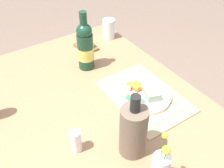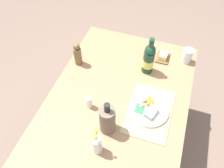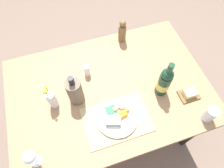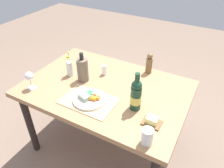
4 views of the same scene
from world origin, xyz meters
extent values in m
plane|color=#786152|center=(0.00, 0.00, 0.00)|extent=(8.00, 8.00, 0.00)
cube|color=#9C724D|center=(0.00, 0.00, 0.73)|extent=(1.37, 0.94, 0.04)
cylinder|color=black|center=(0.61, -0.39, 0.35)|extent=(0.06, 0.06, 0.71)
cylinder|color=black|center=(-0.61, 0.39, 0.35)|extent=(0.06, 0.06, 0.71)
cylinder|color=black|center=(0.61, 0.39, 0.35)|extent=(0.06, 0.06, 0.71)
cube|color=tan|center=(-0.02, -0.23, 0.76)|extent=(0.42, 0.28, 0.01)
cylinder|color=white|center=(-0.02, -0.22, 0.77)|extent=(0.26, 0.26, 0.02)
cube|color=#8DA08A|center=(-0.05, -0.24, 0.80)|extent=(0.11, 0.09, 0.04)
cylinder|color=orange|center=(0.02, -0.23, 0.79)|extent=(0.06, 0.04, 0.03)
cylinder|color=orange|center=(0.03, -0.21, 0.79)|extent=(0.07, 0.03, 0.03)
ellipsoid|color=#D0B481|center=(-0.01, -0.17, 0.79)|extent=(0.04, 0.03, 0.02)
ellipsoid|color=#D3C385|center=(0.01, -0.16, 0.79)|extent=(0.03, 0.03, 0.02)
ellipsoid|color=#D7B476|center=(0.03, -0.17, 0.79)|extent=(0.04, 0.04, 0.03)
cube|color=#2D8C4C|center=(-0.04, -0.16, 0.78)|extent=(0.07, 0.06, 0.01)
cube|color=silver|center=(-0.17, -0.22, 0.76)|extent=(0.02, 0.17, 0.00)
cube|color=silver|center=(0.14, -0.20, 0.76)|extent=(0.02, 0.18, 0.00)
cylinder|color=silver|center=(0.52, -0.39, 0.81)|extent=(0.07, 0.07, 0.12)
cylinder|color=#ABE2C8|center=(0.52, -0.39, 0.79)|extent=(0.07, 0.07, 0.06)
cylinder|color=brown|center=(0.23, 0.39, 0.83)|extent=(0.06, 0.06, 0.15)
sphere|color=brown|center=(0.23, 0.39, 0.93)|extent=(0.05, 0.05, 0.05)
cylinder|color=white|center=(-0.11, 0.16, 0.80)|extent=(0.04, 0.04, 0.10)
cylinder|color=white|center=(-0.54, -0.32, 0.76)|extent=(0.07, 0.07, 0.00)
cylinder|color=white|center=(-0.54, -0.32, 0.80)|extent=(0.01, 0.01, 0.08)
sphere|color=white|center=(-0.54, -0.32, 0.87)|extent=(0.07, 0.07, 0.07)
cylinder|color=silver|center=(-0.38, 0.00, 0.82)|extent=(0.06, 0.06, 0.14)
cylinder|color=#3F7233|center=(-0.38, 0.00, 0.85)|extent=(0.00, 0.00, 0.18)
sphere|color=yellow|center=(-0.38, 0.00, 0.94)|extent=(0.03, 0.03, 0.03)
cylinder|color=#3F7233|center=(-0.37, 0.00, 0.87)|extent=(0.00, 0.00, 0.23)
sphere|color=yellow|center=(-0.37, 0.00, 0.99)|extent=(0.02, 0.02, 0.02)
cylinder|color=#6C5C4B|center=(-0.22, -0.01, 0.86)|extent=(0.10, 0.10, 0.21)
cylinder|color=black|center=(-0.22, -0.01, 0.99)|extent=(0.03, 0.03, 0.06)
cube|color=brown|center=(0.49, -0.22, 0.76)|extent=(0.13, 0.10, 0.01)
cube|color=#F3EC96|center=(0.49, -0.22, 0.79)|extent=(0.08, 0.06, 0.04)
cylinder|color=#183D28|center=(0.33, -0.13, 0.85)|extent=(0.08, 0.08, 0.19)
sphere|color=#183D28|center=(0.33, -0.13, 0.96)|extent=(0.08, 0.08, 0.08)
cylinder|color=#183D28|center=(0.33, -0.13, 1.01)|extent=(0.04, 0.04, 0.09)
cylinder|color=#DBCF5A|center=(0.33, -0.13, 0.84)|extent=(0.08, 0.08, 0.07)
camera|label=1|loc=(-0.68, 0.38, 1.56)|focal=42.06mm
camera|label=2|loc=(-0.84, -0.25, 2.04)|focal=36.36mm
camera|label=3|loc=(-0.18, -0.62, 1.95)|focal=31.71mm
camera|label=4|loc=(0.76, -1.27, 1.84)|focal=34.61mm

